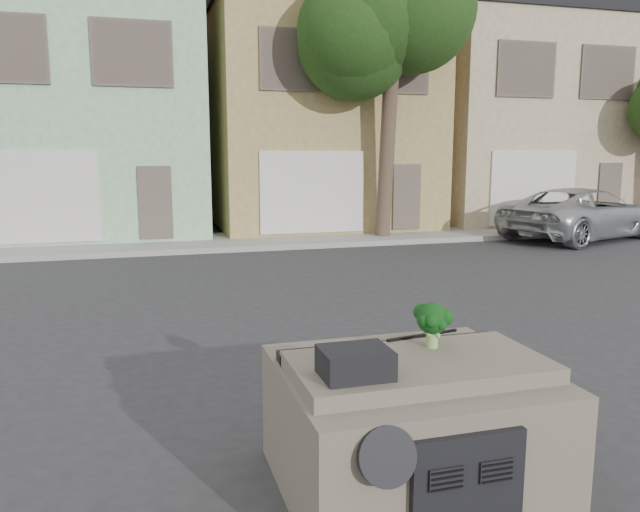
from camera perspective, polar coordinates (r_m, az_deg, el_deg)
name	(u,v)px	position (r m, az deg, el deg)	size (l,w,h in m)	color
ground_plane	(309,365)	(7.97, -0.97, -9.93)	(120.00, 120.00, 0.00)	#303033
sidewalk	(213,242)	(18.05, -9.77, 1.24)	(40.00, 3.00, 0.15)	gray
townhouse_mint	(85,115)	(21.83, -20.67, 11.94)	(7.20, 8.20, 7.55)	#94C297
townhouse_tan	(310,119)	(22.58, -0.88, 12.45)	(7.20, 8.20, 7.55)	#A38C54
townhouse_beige	(497,121)	(25.61, 15.90, 11.76)	(7.20, 8.20, 7.55)	tan
silver_pickup	(582,239)	(20.63, 22.81, 1.45)	(2.58, 5.59, 1.55)	#AFB3B6
tree_near	(388,94)	(18.49, 6.21, 14.49)	(4.40, 4.00, 8.50)	#1D3B12
car_dashboard	(409,421)	(5.14, 8.14, -14.73)	(2.00, 1.80, 1.12)	#695E4F
instrument_hump	(355,363)	(4.39, 3.23, -9.70)	(0.48, 0.38, 0.20)	black
wiper_arm	(422,335)	(5.37, 9.35, -7.16)	(0.70, 0.03, 0.02)	black
broccoli	(432,325)	(5.05, 10.24, -6.19)	(0.31, 0.31, 0.38)	black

